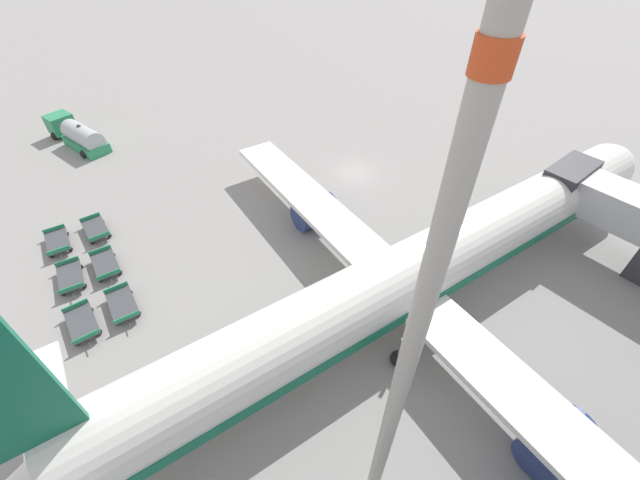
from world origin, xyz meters
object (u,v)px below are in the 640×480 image
Objects in this scene: airplane at (417,271)px; baggage_dolly_row_near_col_b at (70,277)px; baggage_dolly_row_near_col_a at (57,242)px; baggage_dolly_row_mid_a_col_b at (105,264)px; fuel_tanker_primary at (79,135)px; baggage_dolly_row_mid_a_col_a at (96,229)px; apron_light_mast at (423,305)px; baggage_dolly_row_near_col_c at (82,323)px; baggage_dolly_row_mid_a_col_c at (122,304)px.

baggage_dolly_row_near_col_b is at bearing -126.61° from airplane.
baggage_dolly_row_near_col_a is 1.00× the size of baggage_dolly_row_mid_a_col_b.
fuel_tanker_primary is 2.45× the size of baggage_dolly_row_near_col_a.
airplane is 26.35m from baggage_dolly_row_mid_a_col_a.
fuel_tanker_primary is at bearing -170.72° from apron_light_mast.
baggage_dolly_row_near_col_a is at bearing -157.53° from apron_light_mast.
baggage_dolly_row_near_col_b and baggage_dolly_row_mid_a_col_b have the same top height.
baggage_dolly_row_near_col_b is 0.99× the size of baggage_dolly_row_near_col_c.
baggage_dolly_row_near_col_b is (-14.75, -19.86, -2.90)m from airplane.
fuel_tanker_primary is (-36.74, -16.30, -2.20)m from airplane.
airplane is 40.26m from fuel_tanker_primary.
baggage_dolly_row_mid_a_col_a is (-0.08, 2.90, 0.00)m from baggage_dolly_row_near_col_a.
baggage_dolly_row_near_col_c is at bearing 1.76° from baggage_dolly_row_near_col_b.
fuel_tanker_primary reaches higher than baggage_dolly_row_near_col_b.
airplane is 28.29m from baggage_dolly_row_near_col_a.
airplane is at bearing 59.54° from baggage_dolly_row_mid_a_col_c.
baggage_dolly_row_mid_a_col_b is at bearing -176.24° from baggage_dolly_row_mid_a_col_c.
airplane is 12.20× the size of baggage_dolly_row_near_col_c.
baggage_dolly_row_mid_a_col_b is at bearing -2.94° from fuel_tanker_primary.
baggage_dolly_row_mid_a_col_a is at bearing -138.41° from airplane.
fuel_tanker_primary is 2.44× the size of baggage_dolly_row_mid_a_col_c.
apron_light_mast is (17.49, 10.66, 13.70)m from baggage_dolly_row_near_col_c.
baggage_dolly_row_mid_a_col_c is (-0.24, 2.58, 0.00)m from baggage_dolly_row_near_col_c.
apron_light_mast is at bearing 20.50° from baggage_dolly_row_mid_a_col_b.
baggage_dolly_row_near_col_b is at bearing -178.24° from baggage_dolly_row_near_col_c.
airplane reaches higher than baggage_dolly_row_mid_a_col_a.
baggage_dolly_row_mid_a_col_a is 1.01× the size of baggage_dolly_row_mid_a_col_c.
baggage_dolly_row_near_col_c and baggage_dolly_row_mid_a_col_c have the same top height.
baggage_dolly_row_near_col_b is 0.99× the size of baggage_dolly_row_mid_a_col_b.
baggage_dolly_row_near_col_b is at bearing -89.72° from baggage_dolly_row_mid_a_col_b.
baggage_dolly_row_mid_a_col_a is 0.16× the size of apron_light_mast.
airplane reaches higher than baggage_dolly_row_near_col_a.
fuel_tanker_primary is 2.45× the size of baggage_dolly_row_near_col_b.
baggage_dolly_row_near_col_c is at bearing -116.52° from airplane.
baggage_dolly_row_near_col_c is 24.64m from apron_light_mast.
apron_light_mast reaches higher than baggage_dolly_row_near_col_a.
baggage_dolly_row_mid_a_col_a is at bearing 91.63° from baggage_dolly_row_near_col_a.
baggage_dolly_row_near_col_a and baggage_dolly_row_mid_a_col_c have the same top height.
baggage_dolly_row_near_col_b is at bearing -154.25° from apron_light_mast.
baggage_dolly_row_near_col_c is at bearing -84.78° from baggage_dolly_row_mid_a_col_c.
fuel_tanker_primary is 46.83m from apron_light_mast.
fuel_tanker_primary reaches higher than baggage_dolly_row_near_col_c.
baggage_dolly_row_near_col_a is at bearing -149.00° from baggage_dolly_row_mid_a_col_b.
baggage_dolly_row_mid_a_col_c is at bearing -120.46° from airplane.
baggage_dolly_row_mid_a_col_a and baggage_dolly_row_mid_a_col_b have the same top height.
baggage_dolly_row_near_col_c is at bearing -13.37° from baggage_dolly_row_mid_a_col_a.
baggage_dolly_row_near_col_a and baggage_dolly_row_near_col_c have the same top height.
baggage_dolly_row_near_col_b and baggage_dolly_row_near_col_c have the same top height.
apron_light_mast is at bearing 24.50° from baggage_dolly_row_mid_a_col_c.
baggage_dolly_row_near_col_a is (-19.51, -20.28, -2.90)m from airplane.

